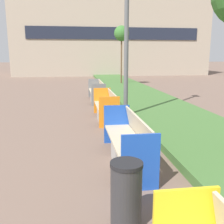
{
  "coord_description": "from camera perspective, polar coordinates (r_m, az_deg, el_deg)",
  "views": [
    {
      "loc": [
        -0.07,
        2.39,
        2.11
      ],
      "look_at": [
        0.9,
        9.32,
        0.6
      ],
      "focal_mm": 42.0,
      "sensor_mm": 36.0,
      "label": 1
    }
  ],
  "objects": [
    {
      "name": "bench_blue_frame",
      "position": [
        5.32,
        3.48,
        -6.88
      ],
      "size": [
        0.65,
        2.42,
        0.94
      ],
      "color": "#9E9B96",
      "rests_on": "ground"
    },
    {
      "name": "litter_bin",
      "position": [
        3.39,
        3.1,
        -17.56
      ],
      "size": [
        0.4,
        0.4,
        0.86
      ],
      "color": "#2D2D30",
      "rests_on": "ground"
    },
    {
      "name": "bench_grey_frame",
      "position": [
        12.42,
        -3.23,
        4.15
      ],
      "size": [
        0.65,
        2.47,
        0.94
      ],
      "color": "#9E9B96",
      "rests_on": "ground"
    },
    {
      "name": "sapling_tree_far",
      "position": [
        18.8,
        2.1,
        16.58
      ],
      "size": [
        1.05,
        1.05,
        4.13
      ],
      "color": "brown",
      "rests_on": "ground"
    },
    {
      "name": "planter_grass_strip",
      "position": [
        10.36,
        10.6,
        0.73
      ],
      "size": [
        2.8,
        120.0,
        0.18
      ],
      "color": "#426B33",
      "rests_on": "ground"
    },
    {
      "name": "bench_orange_frame",
      "position": [
        8.77,
        -1.21,
        0.73
      ],
      "size": [
        0.65,
        2.14,
        0.94
      ],
      "color": "#9E9B96",
      "rests_on": "ground"
    },
    {
      "name": "building_backdrop",
      "position": [
        31.25,
        -0.5,
        15.49
      ],
      "size": [
        20.71,
        7.78,
        7.81
      ],
      "color": "tan",
      "rests_on": "ground"
    }
  ]
}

